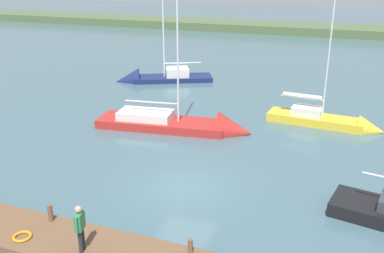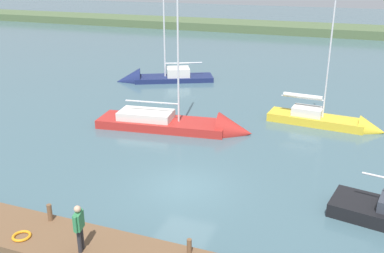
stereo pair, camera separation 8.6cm
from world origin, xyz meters
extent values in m
plane|color=#42606B|center=(0.00, 0.00, 0.00)|extent=(200.00, 200.00, 0.00)
cube|color=#4C603D|center=(0.00, -52.21, 0.00)|extent=(180.00, 8.00, 2.40)
cylinder|color=brown|center=(-2.22, 5.05, 0.79)|extent=(0.16, 0.16, 0.53)
cylinder|color=brown|center=(3.33, 5.05, 0.85)|extent=(0.18, 0.18, 0.66)
torus|color=orange|center=(3.57, 6.31, 0.57)|extent=(0.66, 0.66, 0.10)
cube|color=gold|center=(-4.67, -10.81, 0.09)|extent=(6.02, 2.20, 0.86)
cone|color=gold|center=(-8.02, -10.51, 0.09)|extent=(1.66, 1.81, 1.68)
cube|color=silver|center=(-4.12, -10.86, 0.78)|extent=(1.95, 1.38, 0.52)
cylinder|color=silver|center=(-5.08, -10.77, 4.05)|extent=(0.10, 0.10, 7.06)
cylinder|color=silver|center=(-3.74, -10.89, 1.60)|extent=(2.70, 0.32, 0.08)
cylinder|color=silver|center=(-3.74, -10.89, 1.72)|extent=(2.45, 0.49, 0.27)
cube|color=#B22823|center=(4.15, -6.69, 0.11)|extent=(8.17, 3.28, 0.83)
cone|color=#B22823|center=(-0.35, -7.27, 0.11)|extent=(2.32, 2.52, 2.27)
cube|color=silver|center=(5.17, -6.55, 0.77)|extent=(3.50, 2.15, 0.49)
cylinder|color=silver|center=(3.08, -6.82, 4.90)|extent=(0.11, 0.11, 8.76)
cylinder|color=silver|center=(4.77, -6.60, 1.62)|extent=(3.38, 0.53, 0.09)
cube|color=navy|center=(8.17, -17.92, 0.03)|extent=(7.07, 5.05, 0.75)
cone|color=navy|center=(11.70, -16.15, 0.03)|extent=(2.83, 2.93, 2.26)
cube|color=silver|center=(7.82, -18.10, 0.77)|extent=(2.54, 2.47, 0.74)
cylinder|color=silver|center=(8.84, -17.59, 4.06)|extent=(0.14, 0.14, 7.31)
cylinder|color=silver|center=(7.39, -18.31, 1.55)|extent=(2.95, 1.55, 0.11)
cylinder|color=#28282D|center=(1.17, 6.28, 0.94)|extent=(0.14, 0.14, 0.84)
cylinder|color=#28282D|center=(1.22, 6.08, 0.94)|extent=(0.14, 0.14, 0.84)
cube|color=#337F4C|center=(1.19, 6.18, 1.66)|extent=(0.32, 0.49, 0.59)
sphere|color=tan|center=(1.19, 6.18, 2.10)|extent=(0.23, 0.23, 0.23)
cylinder|color=#337F4C|center=(1.13, 6.45, 1.67)|extent=(0.09, 0.09, 0.56)
cylinder|color=#337F4C|center=(1.26, 5.91, 1.67)|extent=(0.09, 0.09, 0.56)
camera|label=1|loc=(-6.45, 16.13, 9.36)|focal=40.32mm
camera|label=2|loc=(-6.53, 16.10, 9.36)|focal=40.32mm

